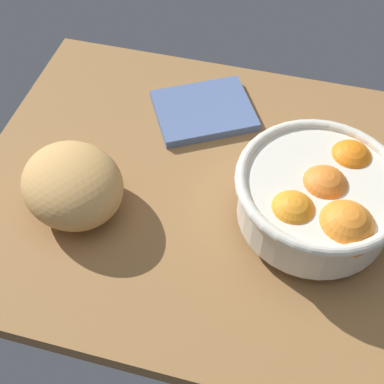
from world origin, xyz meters
The scene contains 4 objects.
ground_plane centered at (0.00, 0.00, -1.50)cm, with size 69.48×57.74×3.00cm, color olive.
fruit_bowl centered at (-17.02, 2.92, 6.37)cm, with size 22.70×22.70×11.21cm.
bread_loaf centered at (16.83, 8.06, 4.64)cm, with size 15.55×13.72×9.28cm, color tan.
napkin_folded centered at (3.44, -15.30, 0.75)cm, with size 15.93×12.74×1.51cm, color #4F6597.
Camera 1 is at (-11.13, 48.05, 62.31)cm, focal length 48.86 mm.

